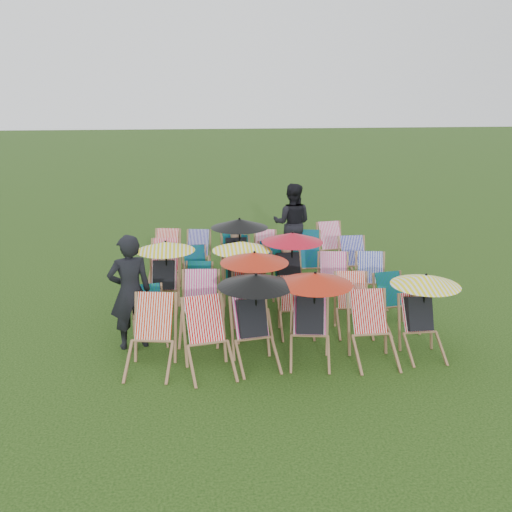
{
  "coord_description": "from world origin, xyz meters",
  "views": [
    {
      "loc": [
        -1.33,
        -9.8,
        3.91
      ],
      "look_at": [
        -0.14,
        0.39,
        0.9
      ],
      "focal_mm": 40.0,
      "sensor_mm": 36.0,
      "label": 1
    }
  ],
  "objects": [
    {
      "name": "deckchair_15",
      "position": [
        0.49,
        0.19,
        0.72
      ],
      "size": [
        1.14,
        1.21,
        1.36
      ],
      "rotation": [
        0.0,
        0.0,
        0.07
      ],
      "color": "#8E6442",
      "rests_on": "ground"
    },
    {
      "name": "deckchair_17",
      "position": [
        2.01,
        0.04,
        0.45
      ],
      "size": [
        0.75,
        0.93,
        0.91
      ],
      "rotation": [
        0.0,
        0.0,
        -0.19
      ],
      "color": "#8E6442",
      "rests_on": "ground"
    },
    {
      "name": "ground",
      "position": [
        0.0,
        0.0,
        0.0
      ],
      "size": [
        100.0,
        100.0,
        0.0
      ],
      "primitive_type": "plane",
      "color": "black",
      "rests_on": "ground"
    },
    {
      "name": "deckchair_24",
      "position": [
        -1.92,
        2.3,
        0.46
      ],
      "size": [
        0.76,
        0.95,
        0.93
      ],
      "rotation": [
        0.0,
        0.0,
        -0.18
      ],
      "color": "#8E6442",
      "rests_on": "ground"
    },
    {
      "name": "person_left",
      "position": [
        -2.3,
        -1.38,
        0.91
      ],
      "size": [
        0.76,
        0.6,
        1.83
      ],
      "primitive_type": "imported",
      "rotation": [
        0.0,
        0.0,
        3.41
      ],
      "color": "black",
      "rests_on": "ground"
    },
    {
      "name": "deckchair_26",
      "position": [
        -0.42,
        2.28,
        0.45
      ],
      "size": [
        0.63,
        0.86,
        0.91
      ],
      "rotation": [
        0.0,
        0.0,
        -0.04
      ],
      "color": "#8E6442",
      "rests_on": "ground"
    },
    {
      "name": "deckchair_23",
      "position": [
        2.03,
        1.15,
        0.47
      ],
      "size": [
        0.64,
        0.88,
        0.94
      ],
      "rotation": [
        0.0,
        0.0,
        0.02
      ],
      "color": "#8E6442",
      "rests_on": "ground"
    },
    {
      "name": "deckchair_11",
      "position": [
        2.06,
        -1.13,
        0.44
      ],
      "size": [
        0.69,
        0.88,
        0.87
      ],
      "rotation": [
        0.0,
        0.0,
        0.15
      ],
      "color": "#8E6442",
      "rests_on": "ground"
    },
    {
      "name": "deckchair_2",
      "position": [
        -0.45,
        -2.13,
        0.7
      ],
      "size": [
        1.12,
        1.21,
        1.33
      ],
      "rotation": [
        0.0,
        0.0,
        0.16
      ],
      "color": "#8E6442",
      "rests_on": "ground"
    },
    {
      "name": "deckchair_7",
      "position": [
        -1.24,
        -1.14,
        0.51
      ],
      "size": [
        0.76,
        1.0,
        1.02
      ],
      "rotation": [
        0.0,
        0.0,
        -0.1
      ],
      "color": "#8E6442",
      "rests_on": "ground"
    },
    {
      "name": "deckchair_18",
      "position": [
        -1.9,
        1.22,
        0.49
      ],
      "size": [
        0.74,
        0.96,
        0.98
      ],
      "rotation": [
        0.0,
        0.0,
        -0.11
      ],
      "color": "#8E6442",
      "rests_on": "ground"
    },
    {
      "name": "deckchair_4",
      "position": [
        1.29,
        -2.29,
        0.49
      ],
      "size": [
        0.66,
        0.92,
        0.98
      ],
      "rotation": [
        0.0,
        0.0,
        0.01
      ],
      "color": "#8E6442",
      "rests_on": "ground"
    },
    {
      "name": "deckchair_1",
      "position": [
        -1.14,
        -2.33,
        0.5
      ],
      "size": [
        0.82,
        1.02,
        1.0
      ],
      "rotation": [
        0.0,
        0.0,
        0.18
      ],
      "color": "#8E6442",
      "rests_on": "ground"
    },
    {
      "name": "deckchair_8",
      "position": [
        -0.36,
        -1.0,
        0.71
      ],
      "size": [
        1.13,
        1.18,
        1.34
      ],
      "rotation": [
        0.0,
        0.0,
        0.03
      ],
      "color": "#8E6442",
      "rests_on": "ground"
    },
    {
      "name": "deckchair_27",
      "position": [
        0.29,
        2.38,
        0.42
      ],
      "size": [
        0.66,
        0.84,
        0.83
      ],
      "rotation": [
        0.0,
        0.0,
        -0.15
      ],
      "color": "#8E6442",
      "rests_on": "ground"
    },
    {
      "name": "deckchair_0",
      "position": [
        -1.96,
        -2.17,
        0.51
      ],
      "size": [
        0.82,
        1.04,
        1.02
      ],
      "rotation": [
        0.0,
        0.0,
        -0.17
      ],
      "color": "#8E6442",
      "rests_on": "ground"
    },
    {
      "name": "deckchair_6",
      "position": [
        -2.05,
        -1.15,
        0.42
      ],
      "size": [
        0.65,
        0.83,
        0.83
      ],
      "rotation": [
        0.0,
        0.0,
        0.13
      ],
      "color": "#8E6442",
      "rests_on": "ground"
    },
    {
      "name": "deckchair_29",
      "position": [
        1.89,
        2.42,
        0.48
      ],
      "size": [
        0.74,
        0.95,
        0.96
      ],
      "rotation": [
        0.0,
        0.0,
        0.13
      ],
      "color": "#8E6442",
      "rests_on": "ground"
    },
    {
      "name": "deckchair_28",
      "position": [
        1.27,
        2.26,
        0.41
      ],
      "size": [
        0.69,
        0.86,
        0.83
      ],
      "rotation": [
        0.0,
        0.0,
        -0.2
      ],
      "color": "#8E6442",
      "rests_on": "ground"
    },
    {
      "name": "deckchair_22",
      "position": [
        1.12,
        1.26,
        0.41
      ],
      "size": [
        0.55,
        0.76,
        0.81
      ],
      "rotation": [
        0.0,
        0.0,
        -0.02
      ],
      "color": "#8E6442",
      "rests_on": "ground"
    },
    {
      "name": "deckchair_21",
      "position": [
        0.29,
        1.13,
        0.44
      ],
      "size": [
        0.62,
        0.84,
        0.89
      ],
      "rotation": [
        0.0,
        0.0,
        -0.04
      ],
      "color": "#8E6442",
      "rests_on": "ground"
    },
    {
      "name": "deckchair_3",
      "position": [
        0.39,
        -2.12,
        0.7
      ],
      "size": [
        1.12,
        1.19,
        1.32
      ],
      "rotation": [
        0.0,
        0.0,
        -0.17
      ],
      "color": "#8E6442",
      "rests_on": "ground"
    },
    {
      "name": "person_rear",
      "position": [
        0.99,
        2.88,
        0.93
      ],
      "size": [
        1.07,
        0.93,
        1.86
      ],
      "primitive_type": "imported",
      "rotation": [
        0.0,
        0.0,
        2.85
      ],
      "color": "black",
      "rests_on": "ground"
    },
    {
      "name": "deckchair_20",
      "position": [
        -0.4,
        1.34,
        0.73
      ],
      "size": [
        1.17,
        1.21,
        1.38
      ],
      "rotation": [
        0.0,
        0.0,
        0.01
      ],
      "color": "#8E6442",
      "rests_on": "ground"
    },
    {
      "name": "deckchair_25",
      "position": [
        -1.23,
        2.35,
        0.44
      ],
      "size": [
        0.71,
        0.9,
        0.88
      ],
      "rotation": [
        0.0,
        0.0,
        -0.17
      ],
      "color": "#8E6442",
      "rests_on": "ground"
    },
    {
      "name": "deckchair_9",
      "position": [
        0.35,
        -1.12,
        0.44
      ],
      "size": [
        0.61,
        0.83,
        0.87
      ],
      "rotation": [
        0.0,
        0.0,
        -0.05
      ],
      "color": "#8E6442",
      "rests_on": "ground"
    },
    {
      "name": "deckchair_14",
      "position": [
        -0.49,
        0.04,
        0.67
      ],
      "size": [
        1.07,
        1.12,
        1.26
      ],
      "rotation": [
        0.0,
        0.0,
        -0.1
      ],
      "color": "#8E6442",
      "rests_on": "ground"
    },
    {
      "name": "deckchair_10",
      "position": [
        1.32,
        -1.18,
        0.46
      ],
      "size": [
        0.7,
        0.91,
        0.92
      ],
      "rotation": [
        0.0,
        0.0,
        -0.11
      ],
      "color": "#8E6442",
      "rests_on": "ground"
    },
    {
      "name": "deckchair_19",
      "position": [
        -1.26,
        1.26,
        0.41
      ],
      "size": [
        0.62,
        0.8,
        0.82
      ],
      "rotation": [
        0.0,
        0.0,
        0.11
      ],
      "color": "#8E6442",
      "rests_on": "ground"
    },
    {
      "name": "deckchair_13",
      "position": [
        -1.26,
        0.07,
        0.41
      ],
      "size": [
        0.67,
        0.84,
        0.83
      ],
      "rotation": [
        0.0,
        0.0,
        -0.17
      ],
      "color": "#8E6442",
      "rests_on": "ground"
    },
    {
      "name": "deckchair_5",
      "position": [
        2.1,
        -2.14,
        0.65
      ],
      "size": [
        1.04,
        1.08,
        1.24
      ],
      "rotation": [
        0.0,
        0.0,
        0.01
      ],
      "color": "#8E6442",
      "rests_on": "ground"
    },
    {
      "name": "deckchair_16",
      "position": [
        1.27,
        -0.02,
        0.47
      ],
      "size": [
        0.75,
        0.95,
        0.94
      ],
      "rotation": [
        0.0,
        0.0,
        -0.16
      ],
      "color": "#8E6442",
      "rests_on": "ground"
    },
    {
      "name": "deckchair_12",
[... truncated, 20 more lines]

